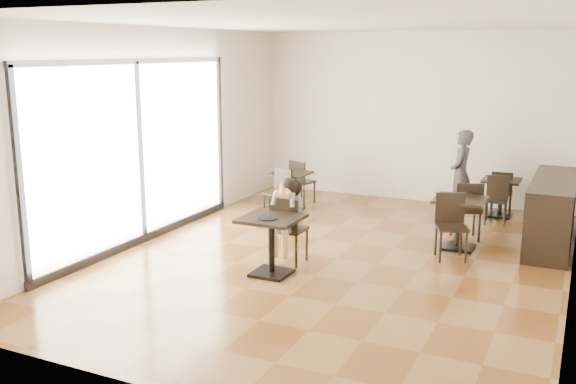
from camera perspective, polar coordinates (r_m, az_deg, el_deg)
The scene contains 22 objects.
floor at distance 9.07m, azimuth 4.36°, elevation -5.89°, with size 6.00×8.00×0.01m, color brown.
ceiling at distance 8.61m, azimuth 4.73°, elevation 14.76°, with size 6.00×8.00×0.01m, color silver.
wall_back at distance 12.49m, azimuth 11.12°, elevation 6.51°, with size 6.00×0.01×3.20m, color beige.
wall_front at distance 5.22m, azimuth -11.28°, elevation -1.69°, with size 6.00×0.01×3.20m, color beige.
wall_left at distance 10.14m, azimuth -11.58°, elevation 5.15°, with size 0.01×8.00×3.20m, color beige.
storefront_window at distance 9.76m, azimuth -13.14°, elevation 3.60°, with size 0.04×4.50×2.60m, color white.
child_table at distance 8.29m, azimuth -1.48°, elevation -4.82°, with size 0.73×0.73×0.77m, color black, non-canonical shape.
child_chair at distance 8.74m, azimuth 0.14°, elevation -3.36°, with size 0.42×0.42×0.93m, color black, non-canonical shape.
child at distance 8.71m, azimuth 0.14°, elevation -2.59°, with size 0.42×0.59×1.17m, color gray, non-canonical shape.
plate at distance 8.10m, azimuth -1.81°, elevation -2.34°, with size 0.26×0.26×0.02m, color black.
pizza_slice at distance 8.44m, azimuth -0.41°, elevation -0.09°, with size 0.27×0.21×0.06m, color #D5C674, non-canonical shape.
adult_patron at distance 11.50m, azimuth 15.11°, elevation 1.58°, with size 0.55×0.36×1.52m, color #3A3A40.
cafe_table_mid at distance 9.70m, azimuth 14.95°, elevation -2.72°, with size 0.72×0.72×0.76m, color black, non-canonical shape.
cafe_table_left at distance 11.65m, azimuth 0.21°, elevation 0.07°, with size 0.65×0.65×0.69m, color black, non-canonical shape.
cafe_table_back at distance 11.79m, azimuth 18.36°, elevation -0.50°, with size 0.63×0.63×0.66m, color black, non-canonical shape.
chair_mid_a at distance 10.21m, azimuth 15.54°, elevation -1.56°, with size 0.41×0.41×0.91m, color black, non-canonical shape.
chair_mid_b at distance 9.16m, azimuth 14.34°, elevation -3.09°, with size 0.41×0.41×0.91m, color black, non-canonical shape.
chair_left_a at distance 12.12m, azimuth 1.32°, elevation 0.90°, with size 0.37×0.37×0.83m, color black, non-canonical shape.
chair_left_b at distance 11.15m, azimuth -0.98°, elevation -0.13°, with size 0.37×0.37×0.83m, color black, non-canonical shape.
chair_back_a at distance 11.88m, azimuth 18.45°, elevation -0.07°, with size 0.36×0.36×0.80m, color black, non-canonical shape.
chair_back_b at distance 11.24m, azimuth 18.03°, elevation -0.74°, with size 0.36×0.36×0.80m, color black, non-canonical shape.
service_counter at distance 10.33m, azimuth 22.41°, elevation -1.64°, with size 0.60×2.40×1.00m, color black.
Camera 1 is at (3.04, -8.05, 2.86)m, focal length 40.00 mm.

